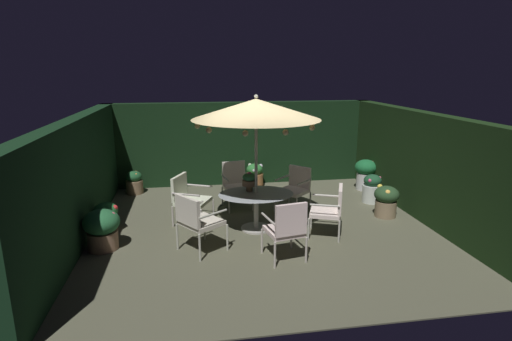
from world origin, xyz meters
TOP-DOWN VIEW (x-y plane):
  - ground_plane at (0.00, 0.00)m, footprint 6.87×6.54m
  - hedge_backdrop_rear at (0.00, 3.12)m, footprint 6.87×0.30m
  - hedge_backdrop_left at (-3.29, 0.00)m, footprint 0.30×6.54m
  - hedge_backdrop_right at (3.29, 0.00)m, footprint 0.30×6.54m
  - patio_dining_table at (-0.14, -0.13)m, footprint 1.41×1.09m
  - patio_umbrella at (-0.14, -0.13)m, footprint 2.30×2.30m
  - centerpiece_planter at (-0.24, 0.02)m, footprint 0.27×0.27m
  - patio_chair_north at (0.12, -1.49)m, footprint 0.66×0.68m
  - patio_chair_northeast at (1.14, -0.64)m, footprint 0.74×0.77m
  - patio_chair_east at (0.87, 0.81)m, footprint 0.81×0.81m
  - patio_chair_southeast at (-0.36, 1.23)m, footprint 0.65×0.69m
  - patio_chair_south at (-1.39, 0.44)m, footprint 0.83×0.85m
  - patio_chair_southwest at (-1.25, -0.95)m, footprint 0.86×0.87m
  - potted_plant_right_far at (2.98, 1.98)m, footprint 0.55×0.55m
  - potted_plant_left_near at (-2.90, 0.18)m, footprint 0.45×0.44m
  - potted_plant_left_far at (0.29, 2.68)m, footprint 0.44×0.44m
  - potted_plant_back_right at (-2.69, 2.56)m, footprint 0.40×0.40m
  - potted_plant_back_left at (2.59, 0.10)m, footprint 0.50×0.50m
  - potted_plant_front_corner at (2.71, 1.01)m, footprint 0.43×0.43m
  - potted_plant_right_near at (-2.82, -0.58)m, footprint 0.60×0.60m

SIDE VIEW (x-z plane):
  - ground_plane at x=0.00m, z-range -0.02..0.00m
  - potted_plant_back_right at x=-2.69m, z-range 0.00..0.55m
  - potted_plant_left_far at x=0.29m, z-range 0.00..0.59m
  - potted_plant_left_near at x=-2.90m, z-range 0.02..0.59m
  - potted_plant_front_corner at x=2.71m, z-range -0.01..0.64m
  - potted_plant_back_left at x=2.59m, z-range 0.03..0.67m
  - potted_plant_right_near at x=-2.82m, z-range 0.03..0.72m
  - potted_plant_right_far at x=2.98m, z-range 0.04..0.80m
  - patio_chair_east at x=0.87m, z-range 0.07..0.99m
  - patio_chair_northeast at x=1.14m, z-range 0.07..1.00m
  - patio_chair_south at x=-1.39m, z-range 0.06..1.01m
  - patio_chair_southeast at x=-0.36m, z-range 0.06..1.04m
  - patio_dining_table at x=-0.14m, z-range 0.20..0.91m
  - patio_chair_north at x=0.12m, z-range 0.07..1.06m
  - patio_chair_southwest at x=-1.25m, z-range 0.09..1.08m
  - centerpiece_planter at x=-0.24m, z-range 0.74..1.11m
  - hedge_backdrop_rear at x=0.00m, z-range 0.00..2.12m
  - hedge_backdrop_left at x=-3.29m, z-range 0.00..2.12m
  - hedge_backdrop_right at x=3.29m, z-range 0.00..2.12m
  - patio_umbrella at x=-0.14m, z-range 1.00..3.52m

